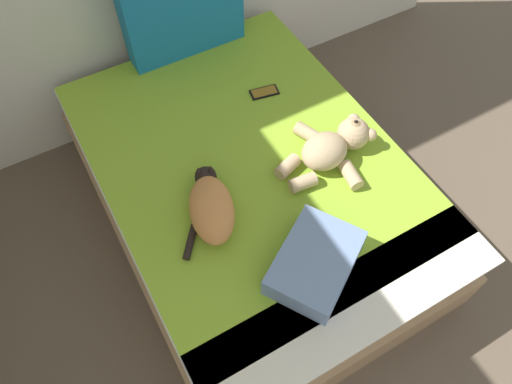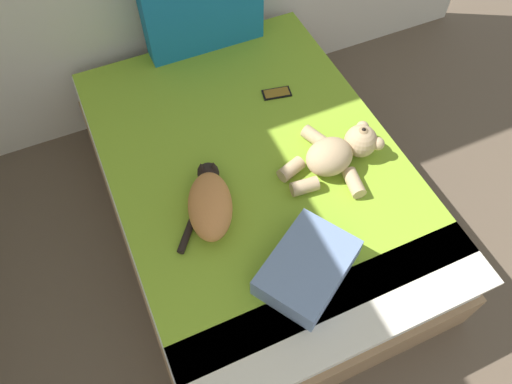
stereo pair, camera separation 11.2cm
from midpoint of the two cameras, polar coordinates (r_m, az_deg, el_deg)
ground_plane at (r=2.50m, az=17.69°, el=-20.70°), size 10.58×10.58×0.00m
bed at (r=2.50m, az=1.18°, el=-0.04°), size 1.39×1.95×0.52m
patterned_cushion at (r=2.73m, az=-5.11°, el=21.02°), size 0.65×0.14×0.50m
cat at (r=2.08m, az=-3.94°, el=-1.32°), size 0.34×0.42×0.15m
teddy_bear at (r=2.27m, az=11.08°, el=4.49°), size 0.51×0.45×0.17m
cell_phone at (r=2.58m, az=3.72°, el=11.52°), size 0.16×0.10×0.01m
throw_pillow at (r=1.96m, az=7.72°, el=-8.88°), size 0.49×0.45×0.11m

